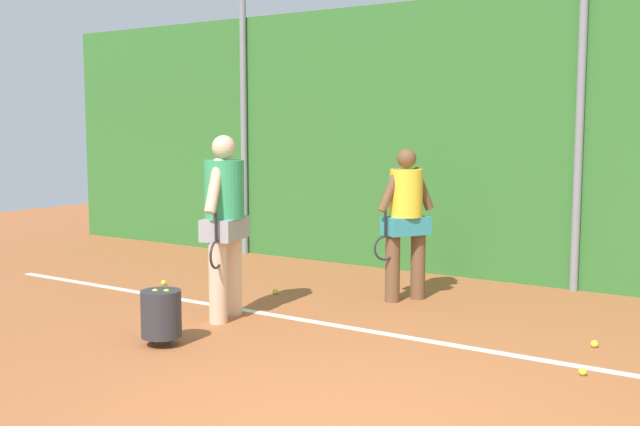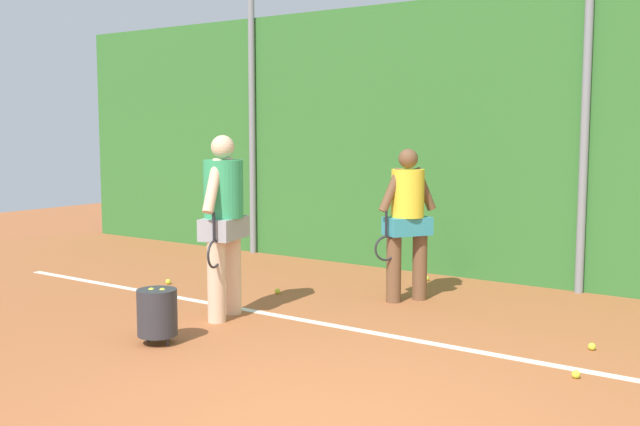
{
  "view_description": "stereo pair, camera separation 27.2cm",
  "coord_description": "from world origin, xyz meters",
  "px_view_note": "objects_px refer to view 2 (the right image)",
  "views": [
    {
      "loc": [
        2.45,
        -4.06,
        1.94
      ],
      "look_at": [
        -2.02,
        2.68,
        1.04
      ],
      "focal_mm": 43.05,
      "sensor_mm": 36.0,
      "label": 1
    },
    {
      "loc": [
        2.67,
        -3.91,
        1.94
      ],
      "look_at": [
        -2.02,
        2.68,
        1.04
      ],
      "focal_mm": 43.05,
      "sensor_mm": 36.0,
      "label": 2
    }
  ],
  "objects_px": {
    "ball_hopper": "(157,312)",
    "tennis_ball_7": "(168,282)",
    "tennis_ball_2": "(232,255)",
    "tennis_ball_6": "(427,278)",
    "tennis_ball_1": "(576,374)",
    "tennis_ball_4": "(592,347)",
    "player_midcourt": "(407,216)",
    "tennis_ball_3": "(277,291)",
    "player_foreground_near": "(224,216)"
  },
  "relations": [
    {
      "from": "tennis_ball_2",
      "to": "tennis_ball_6",
      "type": "xyz_separation_m",
      "value": [
        3.26,
        0.06,
        0.0
      ]
    },
    {
      "from": "ball_hopper",
      "to": "tennis_ball_1",
      "type": "distance_m",
      "value": 3.6
    },
    {
      "from": "player_midcourt",
      "to": "tennis_ball_3",
      "type": "xyz_separation_m",
      "value": [
        -1.4,
        -0.57,
        -0.92
      ]
    },
    {
      "from": "tennis_ball_2",
      "to": "tennis_ball_4",
      "type": "height_order",
      "value": "same"
    },
    {
      "from": "tennis_ball_4",
      "to": "tennis_ball_7",
      "type": "relative_size",
      "value": 1.0
    },
    {
      "from": "ball_hopper",
      "to": "tennis_ball_3",
      "type": "height_order",
      "value": "ball_hopper"
    },
    {
      "from": "tennis_ball_6",
      "to": "tennis_ball_7",
      "type": "relative_size",
      "value": 1.0
    },
    {
      "from": "ball_hopper",
      "to": "tennis_ball_2",
      "type": "relative_size",
      "value": 7.78
    },
    {
      "from": "ball_hopper",
      "to": "tennis_ball_6",
      "type": "height_order",
      "value": "ball_hopper"
    },
    {
      "from": "player_foreground_near",
      "to": "tennis_ball_4",
      "type": "height_order",
      "value": "player_foreground_near"
    },
    {
      "from": "tennis_ball_3",
      "to": "tennis_ball_4",
      "type": "relative_size",
      "value": 1.0
    },
    {
      "from": "tennis_ball_2",
      "to": "tennis_ball_1",
      "type": "bearing_deg",
      "value": -24.01
    },
    {
      "from": "tennis_ball_4",
      "to": "tennis_ball_6",
      "type": "bearing_deg",
      "value": 144.1
    },
    {
      "from": "tennis_ball_1",
      "to": "tennis_ball_7",
      "type": "distance_m",
      "value": 5.3
    },
    {
      "from": "player_midcourt",
      "to": "tennis_ball_3",
      "type": "bearing_deg",
      "value": -36.58
    },
    {
      "from": "tennis_ball_3",
      "to": "tennis_ball_7",
      "type": "distance_m",
      "value": 1.5
    },
    {
      "from": "player_foreground_near",
      "to": "tennis_ball_7",
      "type": "xyz_separation_m",
      "value": [
        -1.72,
        0.84,
        -1.01
      ]
    },
    {
      "from": "ball_hopper",
      "to": "tennis_ball_7",
      "type": "relative_size",
      "value": 7.78
    },
    {
      "from": "tennis_ball_1",
      "to": "tennis_ball_7",
      "type": "height_order",
      "value": "same"
    },
    {
      "from": "ball_hopper",
      "to": "tennis_ball_2",
      "type": "bearing_deg",
      "value": 123.9
    },
    {
      "from": "tennis_ball_1",
      "to": "tennis_ball_6",
      "type": "distance_m",
      "value": 3.86
    },
    {
      "from": "player_foreground_near",
      "to": "tennis_ball_3",
      "type": "distance_m",
      "value": 1.59
    },
    {
      "from": "tennis_ball_2",
      "to": "player_foreground_near",
      "type": "bearing_deg",
      "value": -49.02
    },
    {
      "from": "tennis_ball_4",
      "to": "player_foreground_near",
      "type": "bearing_deg",
      "value": -163.56
    },
    {
      "from": "tennis_ball_7",
      "to": "tennis_ball_3",
      "type": "bearing_deg",
      "value": 13.72
    },
    {
      "from": "tennis_ball_2",
      "to": "tennis_ball_7",
      "type": "distance_m",
      "value": 2.12
    },
    {
      "from": "player_midcourt",
      "to": "tennis_ball_2",
      "type": "bearing_deg",
      "value": -75.12
    },
    {
      "from": "tennis_ball_4",
      "to": "tennis_ball_6",
      "type": "distance_m",
      "value": 3.22
    },
    {
      "from": "tennis_ball_1",
      "to": "tennis_ball_6",
      "type": "relative_size",
      "value": 1.0
    },
    {
      "from": "ball_hopper",
      "to": "tennis_ball_6",
      "type": "distance_m",
      "value": 4.02
    },
    {
      "from": "tennis_ball_1",
      "to": "ball_hopper",
      "type": "bearing_deg",
      "value": -160.05
    },
    {
      "from": "player_midcourt",
      "to": "tennis_ball_2",
      "type": "height_order",
      "value": "player_midcourt"
    },
    {
      "from": "tennis_ball_7",
      "to": "player_midcourt",
      "type": "bearing_deg",
      "value": 17.88
    },
    {
      "from": "player_midcourt",
      "to": "tennis_ball_3",
      "type": "relative_size",
      "value": 25.91
    },
    {
      "from": "tennis_ball_2",
      "to": "tennis_ball_7",
      "type": "bearing_deg",
      "value": -69.74
    },
    {
      "from": "tennis_ball_2",
      "to": "tennis_ball_3",
      "type": "bearing_deg",
      "value": -36.74
    },
    {
      "from": "tennis_ball_6",
      "to": "ball_hopper",
      "type": "bearing_deg",
      "value": -99.27
    },
    {
      "from": "ball_hopper",
      "to": "tennis_ball_7",
      "type": "distance_m",
      "value": 2.69
    },
    {
      "from": "player_midcourt",
      "to": "ball_hopper",
      "type": "relative_size",
      "value": 3.33
    },
    {
      "from": "tennis_ball_3",
      "to": "tennis_ball_2",
      "type": "bearing_deg",
      "value": 143.26
    },
    {
      "from": "player_foreground_near",
      "to": "ball_hopper",
      "type": "distance_m",
      "value": 1.31
    },
    {
      "from": "tennis_ball_4",
      "to": "tennis_ball_6",
      "type": "height_order",
      "value": "same"
    },
    {
      "from": "player_foreground_near",
      "to": "tennis_ball_2",
      "type": "xyz_separation_m",
      "value": [
        -2.46,
        2.83,
        -1.01
      ]
    },
    {
      "from": "player_midcourt",
      "to": "tennis_ball_4",
      "type": "bearing_deg",
      "value": 103.06
    },
    {
      "from": "tennis_ball_1",
      "to": "player_foreground_near",
      "type": "bearing_deg",
      "value": -177.39
    },
    {
      "from": "player_midcourt",
      "to": "ball_hopper",
      "type": "bearing_deg",
      "value": 12.3
    },
    {
      "from": "ball_hopper",
      "to": "tennis_ball_4",
      "type": "height_order",
      "value": "ball_hopper"
    },
    {
      "from": "player_midcourt",
      "to": "tennis_ball_7",
      "type": "bearing_deg",
      "value": -40.7
    },
    {
      "from": "tennis_ball_7",
      "to": "ball_hopper",
      "type": "bearing_deg",
      "value": -45.32
    },
    {
      "from": "tennis_ball_7",
      "to": "tennis_ball_4",
      "type": "bearing_deg",
      "value": 1.88
    }
  ]
}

